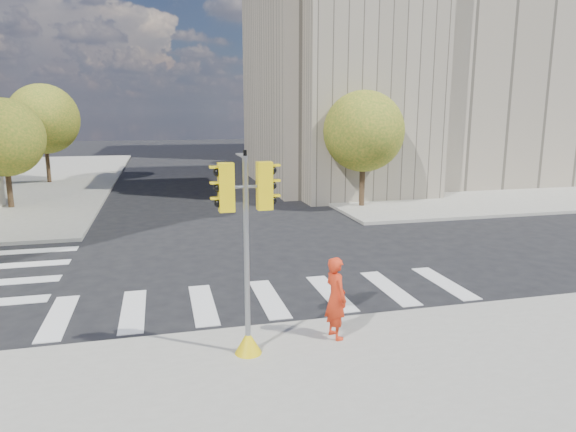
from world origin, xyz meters
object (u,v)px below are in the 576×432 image
object	(u,v)px
lamp_near	(346,120)
lamp_far	(288,117)
traffic_signal	(247,272)
photographer	(336,298)

from	to	relation	value
lamp_near	lamp_far	world-z (taller)	same
lamp_near	traffic_signal	xyz separation A→B (m)	(-9.25, -19.36, -2.66)
lamp_near	photographer	distance (m)	20.69
photographer	traffic_signal	bearing A→B (deg)	86.87
lamp_near	photographer	world-z (taller)	lamp_near
traffic_signal	photographer	xyz separation A→B (m)	(2.01, 0.29, -0.84)
traffic_signal	photographer	bearing A→B (deg)	5.99
traffic_signal	lamp_far	bearing A→B (deg)	72.14
traffic_signal	lamp_near	bearing A→B (deg)	62.11
lamp_far	traffic_signal	distance (m)	34.72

